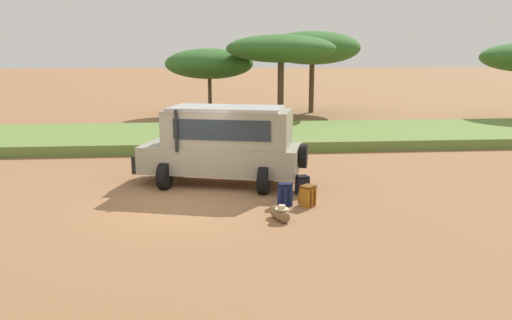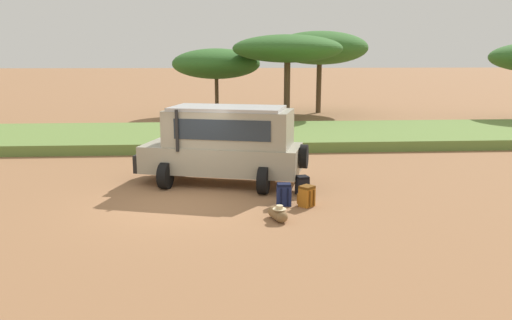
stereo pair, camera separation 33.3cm
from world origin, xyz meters
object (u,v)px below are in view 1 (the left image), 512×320
object	(u,v)px
safari_vehicle	(224,143)
backpack_beside_front_wheel	(307,196)
acacia_tree_left_mid	(209,64)
acacia_tree_centre_back	(281,49)
backpack_cluster_center	(302,185)
duffel_bag_low_black_case	(280,214)
acacia_tree_right_mid	(312,48)
backpack_near_rear_wheel	(285,195)

from	to	relation	value
safari_vehicle	backpack_beside_front_wheel	world-z (taller)	safari_vehicle
acacia_tree_left_mid	acacia_tree_centre_back	size ratio (longest dim) A/B	0.88
backpack_beside_front_wheel	acacia_tree_left_mid	distance (m)	21.40
backpack_cluster_center	duffel_bag_low_black_case	size ratio (longest dim) A/B	0.76
safari_vehicle	acacia_tree_centre_back	bearing A→B (deg)	75.42
safari_vehicle	duffel_bag_low_black_case	world-z (taller)	safari_vehicle
safari_vehicle	duffel_bag_low_black_case	distance (m)	4.10
backpack_cluster_center	duffel_bag_low_black_case	bearing A→B (deg)	-113.49
backpack_beside_front_wheel	acacia_tree_right_mid	bearing A→B (deg)	78.26
safari_vehicle	backpack_beside_front_wheel	xyz separation A→B (m)	(2.15, -2.63, -1.02)
backpack_beside_front_wheel	backpack_near_rear_wheel	size ratio (longest dim) A/B	0.93
safari_vehicle	acacia_tree_left_mid	world-z (taller)	acacia_tree_left_mid
backpack_beside_front_wheel	duffel_bag_low_black_case	bearing A→B (deg)	-128.95
backpack_cluster_center	duffel_bag_low_black_case	xyz separation A→B (m)	(-0.97, -2.23, -0.11)
backpack_beside_front_wheel	duffel_bag_low_black_case	world-z (taller)	backpack_beside_front_wheel
backpack_near_rear_wheel	acacia_tree_right_mid	xyz separation A→B (m)	(5.25, 22.29, 4.21)
backpack_beside_front_wheel	acacia_tree_centre_back	world-z (taller)	acacia_tree_centre_back
safari_vehicle	backpack_cluster_center	world-z (taller)	safari_vehicle
backpack_beside_front_wheel	backpack_cluster_center	distance (m)	1.12
backpack_near_rear_wheel	backpack_cluster_center	bearing A→B (deg)	56.31
backpack_near_rear_wheel	acacia_tree_centre_back	distance (m)	18.21
safari_vehicle	acacia_tree_right_mid	size ratio (longest dim) A/B	0.82
safari_vehicle	acacia_tree_right_mid	bearing A→B (deg)	71.02
safari_vehicle	acacia_tree_left_mid	distance (m)	18.51
backpack_near_rear_wheel	duffel_bag_low_black_case	bearing A→B (deg)	-103.77
backpack_beside_front_wheel	acacia_tree_centre_back	xyz separation A→B (m)	(1.77, 17.71, 4.11)
backpack_beside_front_wheel	acacia_tree_right_mid	size ratio (longest dim) A/B	0.08
backpack_beside_front_wheel	backpack_near_rear_wheel	distance (m)	0.61
backpack_beside_front_wheel	backpack_cluster_center	xyz separation A→B (m)	(0.07, 1.12, -0.00)
acacia_tree_left_mid	acacia_tree_centre_back	distance (m)	5.51
acacia_tree_left_mid	acacia_tree_right_mid	world-z (taller)	acacia_tree_right_mid
duffel_bag_low_black_case	acacia_tree_centre_back	world-z (taller)	acacia_tree_centre_back
backpack_near_rear_wheel	acacia_tree_centre_back	xyz separation A→B (m)	(2.37, 17.59, 4.09)
duffel_bag_low_black_case	backpack_beside_front_wheel	bearing A→B (deg)	51.05
duffel_bag_low_black_case	acacia_tree_right_mid	xyz separation A→B (m)	(5.55, 23.52, 4.35)
acacia_tree_right_mid	acacia_tree_left_mid	bearing A→B (deg)	-169.01
backpack_cluster_center	acacia_tree_centre_back	xyz separation A→B (m)	(1.70, 16.59, 4.11)
acacia_tree_right_mid	safari_vehicle	bearing A→B (deg)	-108.98
acacia_tree_left_mid	acacia_tree_right_mid	xyz separation A→B (m)	(7.20, 1.40, 1.05)
backpack_near_rear_wheel	duffel_bag_low_black_case	xyz separation A→B (m)	(-0.30, -1.23, -0.14)
backpack_beside_front_wheel	backpack_near_rear_wheel	world-z (taller)	backpack_near_rear_wheel
duffel_bag_low_black_case	backpack_near_rear_wheel	bearing A→B (deg)	76.23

